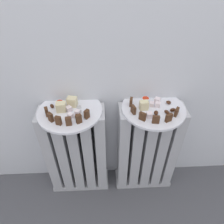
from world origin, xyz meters
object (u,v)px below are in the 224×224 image
plate_right (153,108)px  jam_bowl_left (60,103)px  radiator_left (77,153)px  jam_bowl_right (145,100)px  fork (81,111)px  radiator_right (146,150)px  plate_left (70,111)px

plate_right → jam_bowl_left: size_ratio=7.42×
radiator_left → jam_bowl_left: bearing=142.2°
plate_right → radiator_left: bearing=180.0°
plate_right → jam_bowl_right: (-0.03, 0.04, 0.02)m
radiator_left → plate_right: size_ratio=1.94×
plate_right → jam_bowl_right: 0.06m
plate_right → fork: 0.34m
radiator_right → plate_right: (0.00, 0.00, 0.30)m
jam_bowl_left → jam_bowl_right: 0.41m
plate_right → jam_bowl_left: jam_bowl_left is taller
radiator_left → jam_bowl_left: 0.33m
radiator_left → jam_bowl_left: (-0.05, 0.04, 0.32)m
jam_bowl_right → fork: (-0.31, -0.06, -0.01)m
radiator_left → radiator_right: size_ratio=1.00×
radiator_right → fork: size_ratio=5.62×
plate_right → jam_bowl_right: size_ratio=7.89×
radiator_left → fork: (0.05, -0.01, 0.31)m
jam_bowl_right → fork: 0.31m
plate_left → jam_bowl_left: bearing=142.2°
radiator_right → fork: bearing=-177.6°
fork → plate_left: bearing=164.5°
plate_left → fork: fork is taller
plate_left → radiator_left: bearing=180.0°
radiator_right → fork: fork is taller
radiator_left → radiator_right: (0.39, 0.00, 0.00)m
jam_bowl_left → jam_bowl_right: size_ratio=1.06×
plate_left → jam_bowl_right: (0.36, 0.04, 0.02)m
radiator_left → plate_left: size_ratio=1.94×
jam_bowl_left → fork: 0.12m
plate_left → fork: 0.05m
radiator_left → radiator_right: same height
plate_right → radiator_right: bearing=0.0°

